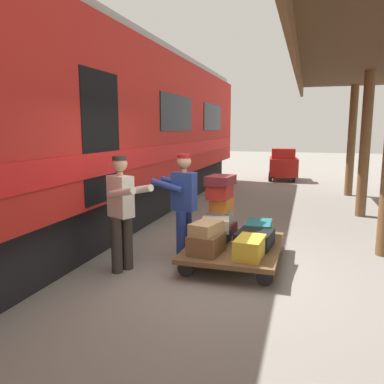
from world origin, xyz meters
The scene contains 18 objects.
ground_plane centered at (0.00, 0.00, 0.00)m, with size 60.00×60.00×0.00m, color gray.
train_car centered at (3.42, 0.00, 2.06)m, with size 3.02×20.44×4.00m.
luggage_cart centered at (-0.09, -0.42, 0.26)m, with size 1.40×1.89×0.30m.
suitcase_brown_leather centered at (0.23, 0.10, 0.44)m, with size 0.42×0.55×0.28m, color brown.
suitcase_yellow_case centered at (-0.40, 0.10, 0.44)m, with size 0.36×0.58×0.28m, color gold.
suitcase_teal_softside centered at (-0.40, -0.95, 0.43)m, with size 0.39×0.60×0.26m, color #1E666B.
suitcase_black_hardshell centered at (-0.40, -0.42, 0.42)m, with size 0.51×0.63×0.24m, color black.
suitcase_navy_fabric centered at (0.23, -0.42, 0.39)m, with size 0.39×0.53×0.19m, color navy.
suitcase_burgundy_valise centered at (0.23, -0.95, 0.39)m, with size 0.39×0.56×0.19m, color maroon.
suitcase_tan_vintage centered at (0.23, 0.11, 0.67)m, with size 0.33×0.51×0.18m, color tan.
suitcase_gray_aluminum centered at (0.25, -0.92, 0.60)m, with size 0.32×0.40×0.23m, color #9EA0A5.
suitcase_orange_carryall centered at (0.23, -0.91, 0.82)m, with size 0.31×0.38×0.22m, color #CC6B23.
suitcase_red_plastic centered at (0.26, -0.90, 1.05)m, with size 0.35×0.49×0.23m, color #AD231E.
suitcase_maroon_trunk centered at (0.25, -0.87, 1.24)m, with size 0.40×0.52×0.15m, color maroon.
suitcase_cream_canvas centered at (0.22, -0.45, 0.59)m, with size 0.42×0.40×0.20m, color beige.
porter_in_overalls centered at (0.72, -0.31, 0.93)m, with size 0.70×0.49×1.70m.
porter_by_door centered at (1.42, 0.38, 0.93)m, with size 0.74×0.60×1.70m.
baggage_tug centered at (-0.19, -10.67, 0.63)m, with size 1.25×1.79×1.30m.
Camera 1 is at (-1.12, 5.30, 2.09)m, focal length 35.95 mm.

